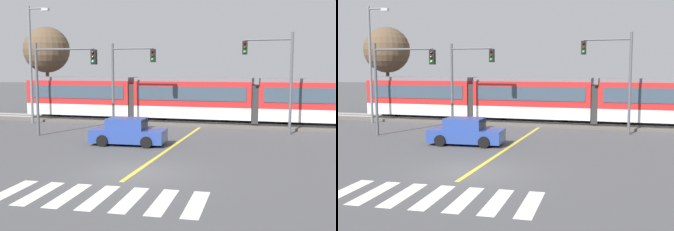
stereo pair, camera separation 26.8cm
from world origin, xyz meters
TOP-DOWN VIEW (x-y plane):
  - ground_plane at (0.00, 0.00)m, footprint 200.00×200.00m
  - track_bed at (0.00, 15.89)m, footprint 120.00×4.00m
  - rail_near at (0.00, 15.17)m, footprint 120.00×0.08m
  - rail_far at (0.00, 16.61)m, footprint 120.00×0.08m
  - light_rail_tram at (-0.86, 15.89)m, footprint 28.00×2.64m
  - crosswalk_stripe_0 at (-3.30, -3.70)m, footprint 0.70×2.82m
  - crosswalk_stripe_1 at (-2.20, -3.64)m, footprint 0.70×2.82m
  - crosswalk_stripe_2 at (-1.10, -3.59)m, footprint 0.70×2.82m
  - crosswalk_stripe_3 at (0.00, -3.53)m, footprint 0.70×2.82m
  - crosswalk_stripe_4 at (1.10, -3.48)m, footprint 0.70×2.82m
  - crosswalk_stripe_5 at (2.20, -3.42)m, footprint 0.70×2.82m
  - crosswalk_stripe_6 at (3.30, -3.37)m, footprint 0.70×2.82m
  - lane_centre_line at (0.00, 6.18)m, footprint 0.20×15.43m
  - sedan_crossing at (-2.57, 5.99)m, footprint 4.30×2.12m
  - traffic_light_mid_left at (-7.88, 7.56)m, footprint 4.25×0.38m
  - traffic_light_far_left at (-4.82, 11.75)m, footprint 3.25×0.38m
  - traffic_light_far_right at (5.30, 12.31)m, footprint 3.25×0.38m
  - street_lamp_west at (-13.06, 12.81)m, footprint 1.81×0.28m
  - bare_tree_far_west at (-16.13, 19.96)m, footprint 4.36×4.36m

SIDE VIEW (x-z plane):
  - ground_plane at x=0.00m, z-range 0.00..0.00m
  - lane_centre_line at x=0.00m, z-range 0.00..0.01m
  - crosswalk_stripe_0 at x=-3.30m, z-range 0.00..0.01m
  - crosswalk_stripe_1 at x=-2.20m, z-range 0.00..0.01m
  - crosswalk_stripe_2 at x=-1.10m, z-range 0.00..0.01m
  - crosswalk_stripe_3 at x=0.00m, z-range 0.00..0.01m
  - crosswalk_stripe_4 at x=1.10m, z-range 0.00..0.01m
  - crosswalk_stripe_5 at x=2.20m, z-range 0.00..0.01m
  - crosswalk_stripe_6 at x=3.30m, z-range 0.00..0.01m
  - track_bed at x=0.00m, z-range 0.00..0.18m
  - rail_near at x=0.00m, z-range 0.18..0.28m
  - rail_far at x=0.00m, z-range 0.18..0.28m
  - sedan_crossing at x=-2.57m, z-range -0.06..1.46m
  - light_rail_tram at x=-0.86m, z-range 0.33..3.76m
  - traffic_light_mid_left at x=-7.88m, z-range 1.00..6.90m
  - traffic_light_far_left at x=-4.82m, z-range 0.97..7.02m
  - traffic_light_far_right at x=5.30m, z-range 1.00..7.62m
  - street_lamp_west at x=-13.06m, z-range 0.54..9.60m
  - bare_tree_far_west at x=-16.13m, z-range 1.93..10.20m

